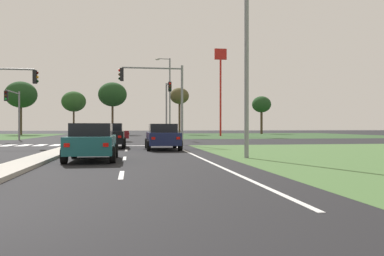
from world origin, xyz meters
name	(u,v)px	position (x,y,z in m)	size (l,w,h in m)	color
ground_plane	(88,142)	(0.00, 30.00, 0.00)	(200.00, 200.00, 0.00)	black
grass_verge_far_right	(267,135)	(25.50, 54.50, 0.00)	(35.00, 35.00, 0.01)	#2D4C28
median_island_near	(39,159)	(0.00, 11.00, 0.07)	(1.20, 22.00, 0.14)	#ADA89E
median_island_far	(106,135)	(0.00, 55.00, 0.07)	(1.20, 36.00, 0.14)	gray
lane_dash_near	(121,175)	(3.50, 5.54, 0.01)	(0.14, 2.00, 0.01)	silver
lane_dash_second	(125,158)	(3.50, 11.54, 0.01)	(0.14, 2.00, 0.01)	silver
lane_dash_third	(126,150)	(3.50, 17.54, 0.01)	(0.14, 2.00, 0.01)	silver
edge_line_right	(198,157)	(6.85, 12.00, 0.01)	(0.14, 24.00, 0.01)	silver
stop_bar_near	(131,146)	(3.80, 23.00, 0.01)	(6.40, 0.50, 0.01)	silver
crosswalk_bar_second	(8,145)	(-5.25, 24.80, 0.01)	(0.70, 2.80, 0.01)	silver
crosswalk_bar_third	(24,145)	(-4.10, 24.80, 0.01)	(0.70, 2.80, 0.01)	silver
crosswalk_bar_fourth	(40,145)	(-2.95, 24.80, 0.01)	(0.70, 2.80, 0.01)	silver
crosswalk_bar_fifth	(56,145)	(-1.80, 24.80, 0.01)	(0.70, 2.80, 0.01)	silver
car_maroon_near	(106,133)	(1.52, 30.69, 0.79)	(4.24, 2.01, 1.54)	maroon
car_black_second	(110,135)	(2.40, 20.61, 0.82)	(2.04, 4.63, 1.62)	black
car_teal_fourth	(92,142)	(2.18, 10.68, 0.79)	(2.03, 4.21, 1.54)	#19565B
car_navy_fifth	(163,136)	(5.69, 17.98, 0.80)	(2.04, 4.58, 1.57)	#161E47
car_silver_sixth	(93,130)	(-2.23, 59.14, 0.79)	(2.08, 4.49, 1.54)	#B7B7BC
traffic_signal_far_left	(14,106)	(-7.60, 34.86, 3.48)	(0.32, 4.59, 5.01)	gray
traffic_signal_near_right	(160,90)	(5.92, 23.40, 4.14)	(4.84, 0.32, 6.03)	gray
traffic_signal_far_right	(168,100)	(7.60, 35.19, 4.17)	(0.32, 4.18, 6.14)	gray
street_lamp_near	(246,34)	(8.92, 11.18, 5.62)	(0.70, 2.60, 10.07)	gray
street_lamp_third	(169,94)	(8.75, 45.82, 5.75)	(2.02, 0.36, 10.46)	gray
fastfood_pole_sign	(221,73)	(16.92, 50.72, 9.32)	(1.80, 0.40, 12.93)	red
treeline_second	(21,95)	(-14.41, 63.26, 6.73)	(5.18, 5.18, 8.95)	#423323
treeline_third	(74,102)	(-5.31, 59.18, 5.41)	(3.84, 3.84, 7.06)	#423323
treeline_fourth	(113,95)	(0.71, 61.43, 6.80)	(4.78, 4.78, 8.86)	#423323
treeline_fifth	(179,96)	(12.27, 62.72, 6.73)	(3.36, 3.36, 8.24)	#423323
treeline_sixth	(262,105)	(27.97, 64.45, 5.48)	(3.56, 3.56, 7.07)	#423323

